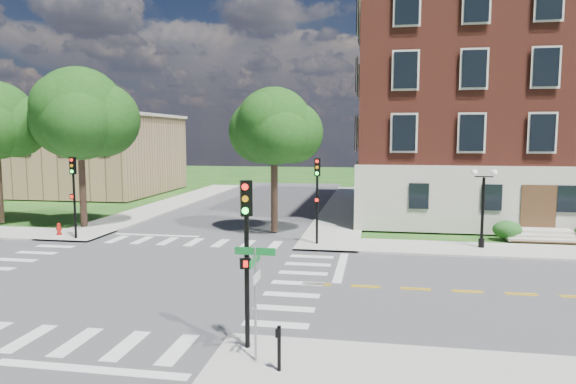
% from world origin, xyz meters
% --- Properties ---
extents(ground, '(160.00, 160.00, 0.00)m').
position_xyz_m(ground, '(0.00, 0.00, 0.00)').
color(ground, '#194C15').
rests_on(ground, ground).
extents(road_ew, '(90.00, 12.00, 0.01)m').
position_xyz_m(road_ew, '(0.00, 0.00, 0.01)').
color(road_ew, '#3D3D3F').
rests_on(road_ew, ground).
extents(road_ns, '(12.00, 90.00, 0.01)m').
position_xyz_m(road_ns, '(0.00, 0.00, 0.01)').
color(road_ns, '#3D3D3F').
rests_on(road_ns, ground).
extents(sidewalk_ne, '(34.00, 34.00, 0.12)m').
position_xyz_m(sidewalk_ne, '(15.38, 15.38, 0.06)').
color(sidewalk_ne, '#9E9B93').
rests_on(sidewalk_ne, ground).
extents(sidewalk_nw, '(34.00, 34.00, 0.12)m').
position_xyz_m(sidewalk_nw, '(-15.38, 15.38, 0.06)').
color(sidewalk_nw, '#9E9B93').
rests_on(sidewalk_nw, ground).
extents(crosswalk_east, '(2.20, 10.20, 0.02)m').
position_xyz_m(crosswalk_east, '(7.20, 0.00, 0.00)').
color(crosswalk_east, silver).
rests_on(crosswalk_east, ground).
extents(stop_bar_east, '(0.40, 5.50, 0.00)m').
position_xyz_m(stop_bar_east, '(8.80, 3.00, 0.00)').
color(stop_bar_east, silver).
rests_on(stop_bar_east, ground).
extents(main_building, '(30.60, 22.40, 16.50)m').
position_xyz_m(main_building, '(24.00, 21.99, 8.34)').
color(main_building, '#B4AF9E').
rests_on(main_building, ground).
extents(secondary_building, '(20.40, 15.40, 8.30)m').
position_xyz_m(secondary_building, '(-22.00, 30.00, 4.28)').
color(secondary_building, '#A17B58').
rests_on(secondary_building, ground).
extents(tree_c, '(6.08, 6.08, 10.51)m').
position_xyz_m(tree_c, '(-8.89, 10.45, 7.57)').
color(tree_c, '#332619').
rests_on(tree_c, ground).
extents(tree_d, '(4.83, 4.83, 9.03)m').
position_xyz_m(tree_d, '(4.06, 10.74, 6.71)').
color(tree_d, '#332619').
rests_on(tree_d, ground).
extents(traffic_signal_se, '(0.38, 0.46, 4.80)m').
position_xyz_m(traffic_signal_se, '(6.80, -6.95, 3.19)').
color(traffic_signal_se, black).
rests_on(traffic_signal_se, ground).
extents(traffic_signal_ne, '(0.36, 0.41, 4.80)m').
position_xyz_m(traffic_signal_ne, '(7.14, 7.49, 3.19)').
color(traffic_signal_ne, black).
rests_on(traffic_signal_ne, ground).
extents(traffic_signal_nw, '(0.34, 0.38, 4.80)m').
position_xyz_m(traffic_signal_nw, '(-7.09, 6.62, 3.19)').
color(traffic_signal_nw, black).
rests_on(traffic_signal_nw, ground).
extents(twin_lamp_west, '(1.36, 0.36, 4.23)m').
position_xyz_m(twin_lamp_west, '(16.05, 8.08, 2.52)').
color(twin_lamp_west, black).
rests_on(twin_lamp_west, ground).
extents(street_sign_pole, '(1.10, 1.10, 3.10)m').
position_xyz_m(street_sign_pole, '(7.24, -7.74, 2.31)').
color(street_sign_pole, gray).
rests_on(street_sign_pole, ground).
extents(push_button_post, '(0.14, 0.21, 1.20)m').
position_xyz_m(push_button_post, '(7.97, -8.26, 0.80)').
color(push_button_post, black).
rests_on(push_button_post, ground).
extents(fire_hydrant, '(0.35, 0.35, 0.75)m').
position_xyz_m(fire_hydrant, '(-8.70, 7.40, 0.46)').
color(fire_hydrant, '#A1120C').
rests_on(fire_hydrant, ground).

